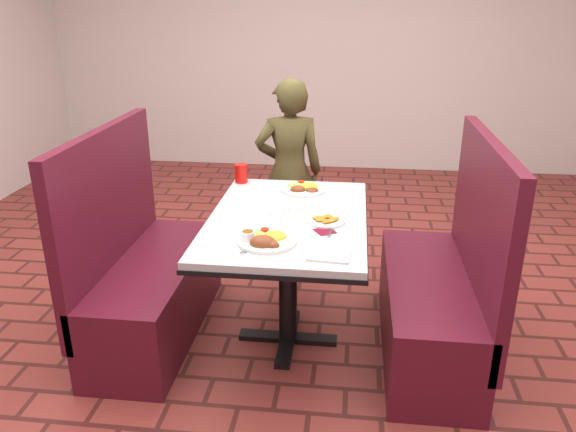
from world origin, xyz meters
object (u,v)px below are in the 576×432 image
Objects in this scene: booth_bench_left at (146,280)px; diner_person at (289,172)px; dining_table at (288,233)px; plantain_plate at (326,220)px; near_dinner_plate at (266,237)px; far_dinner_plate at (304,187)px; red_tumbler at (241,173)px; booth_bench_right at (438,297)px.

booth_bench_left is 1.33m from diner_person.
booth_bench_left is (-0.80, 0.00, -0.32)m from dining_table.
booth_bench_left is 6.40× the size of plantain_plate.
far_dinner_plate is at bearing 82.35° from near_dinner_plate.
diner_person reaches higher than red_tumbler.
diner_person reaches higher than plantain_plate.
booth_bench_left is 1.00× the size of booth_bench_right.
near_dinner_plate is 0.92m from red_tumbler.
diner_person is 1.21m from plantain_plate.
far_dinner_plate reaches higher than plantain_plate.
near_dinner_plate is at bearing -132.53° from plantain_plate.
dining_table is 0.44m from far_dinner_plate.
booth_bench_right is (0.80, 0.00, -0.32)m from dining_table.
booth_bench_right is 1.03m from near_dinner_plate.
diner_person is 1.46m from near_dinner_plate.
booth_bench_left is 1.04m from far_dinner_plate.
far_dinner_plate reaches higher than dining_table.
far_dinner_plate is (0.17, -0.68, 0.12)m from diner_person.
plantain_plate is 0.81m from red_tumbler.
booth_bench_left is at bearing -130.45° from red_tumbler.
red_tumbler is at bearing 57.14° from diner_person.
red_tumbler reaches higher than plantain_plate.
far_dinner_plate is (0.10, 0.77, -0.01)m from near_dinner_plate.
plantain_plate is at bearing -173.71° from booth_bench_right.
booth_bench_right is 1.35m from red_tumbler.
booth_bench_left is 4.61× the size of far_dinner_plate.
near_dinner_plate is (-0.86, -0.35, 0.45)m from booth_bench_right.
red_tumbler reaches higher than far_dinner_plate.
near_dinner_plate is 1.05× the size of far_dinner_plate.
diner_person reaches higher than booth_bench_left.
booth_bench_left reaches higher than dining_table.
diner_person is at bearing 68.58° from red_tumbler.
red_tumbler is (0.45, 0.53, 0.48)m from booth_bench_left.
near_dinner_plate reaches higher than far_dinner_plate.
booth_bench_left is 4.40× the size of near_dinner_plate.
diner_person is at bearing 103.70° from far_dinner_plate.
dining_table is at bearing 0.00° from booth_bench_left.
plantain_plate is (0.16, -0.48, -0.01)m from far_dinner_plate.
dining_table is 4.45× the size of near_dinner_plate.
plantain_plate is at bearing -71.92° from far_dinner_plate.
far_dinner_plate is at bearing 84.28° from dining_table.
red_tumbler is at bearing 132.73° from plantain_plate.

